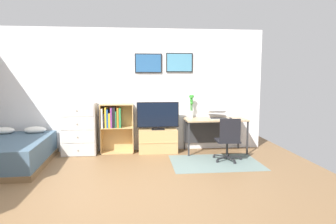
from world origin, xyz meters
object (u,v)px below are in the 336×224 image
Objects in this scene: dresser at (79,129)px; laptop at (218,115)px; television at (158,116)px; desk at (214,124)px; tv_stand at (158,141)px; bookshelf at (114,123)px; office_chair at (228,138)px; bed at (7,153)px; bamboo_vase at (191,106)px; computer_mouse at (230,118)px.

dresser is 2.53× the size of laptop.
laptop is at bearing 0.26° from television.
tv_stand is at bearing 178.71° from desk.
laptop is at bearing -0.71° from tv_stand.
bookshelf is at bearing 5.02° from dresser.
desk is at bearing 98.05° from office_chair.
office_chair is (2.27, -0.90, -0.19)m from bookshelf.
laptop reaches higher than office_chair.
tv_stand is (2.84, 0.75, -0.00)m from bed.
television is at bearing -170.56° from bamboo_vase.
dresser is at bearing 167.55° from office_chair.
dresser is 2.48m from bamboo_vase.
television is 1.58m from computer_mouse.
laptop is (0.08, 0.01, 0.20)m from desk.
desk is 0.84m from office_chair.
dresser reaches higher than bed.
office_chair is (2.99, -0.84, -0.10)m from dresser.
dresser reaches higher than tv_stand.
dresser is 1.70m from tv_stand.
laptop is (2.28, -0.07, 0.15)m from bookshelf.
television is at bearing -175.87° from laptop.
bamboo_vase is (-0.82, 0.26, 0.26)m from computer_mouse.
computer_mouse is at bearing -5.76° from tv_stand.
office_chair is 0.80m from computer_mouse.
bamboo_vase is at bearing 123.67° from office_chair.
office_chair is at bearing -85.18° from desk.
bamboo_vase reaches higher than dresser.
television is at bearing 175.05° from computer_mouse.
dresser reaches higher than television.
office_chair is at bearing -110.06° from computer_mouse.
bed is at bearing -157.07° from bookshelf.
laptop reaches higher than computer_mouse.
bamboo_vase reaches higher than tv_stand.
dresser reaches higher than laptop.
bed is at bearing -166.12° from laptop.
television reaches higher than bed.
television reaches higher than bookshelf.
laptop reaches higher than desk.
television is (0.00, -0.02, 0.56)m from tv_stand.
desk is 1.54× the size of office_chair.
bamboo_vase reaches higher than desk.
bamboo_vase reaches higher than office_chair.
bookshelf is 1.27× the size of tv_stand.
laptop is (4.17, 0.74, 0.55)m from bed.
tv_stand is 1.91× the size of laptop.
bed is 2.33× the size of tv_stand.
computer_mouse is at bearing -26.29° from laptop.
television is at bearing -0.25° from dresser.
laptop is 0.62m from bamboo_vase.
computer_mouse reaches higher than bed.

